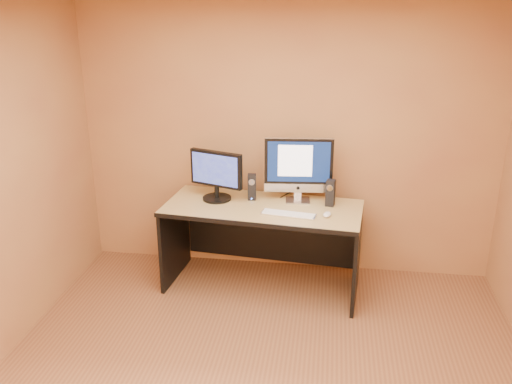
# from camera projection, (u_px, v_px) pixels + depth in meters

# --- Properties ---
(walls) EXTENTS (4.00, 4.00, 2.60)m
(walls) POSITION_uv_depth(u_px,v_px,m) (259.00, 225.00, 3.32)
(walls) COLOR #A47742
(walls) RESTS_ON ground
(ceiling) EXTENTS (4.00, 4.00, 0.00)m
(ceiling) POSITION_uv_depth(u_px,v_px,m) (259.00, 1.00, 2.87)
(ceiling) COLOR white
(ceiling) RESTS_ON walls
(desk) EXTENTS (1.84, 0.94, 0.82)m
(desk) POSITION_uv_depth(u_px,v_px,m) (262.00, 247.00, 5.05)
(desk) COLOR tan
(desk) RESTS_ON ground
(imac) EXTENTS (0.65, 0.29, 0.61)m
(imac) POSITION_uv_depth(u_px,v_px,m) (299.00, 170.00, 4.93)
(imac) COLOR #B5B5B9
(imac) RESTS_ON desk
(second_monitor) EXTENTS (0.59, 0.42, 0.47)m
(second_monitor) POSITION_uv_depth(u_px,v_px,m) (216.00, 176.00, 5.00)
(second_monitor) COLOR black
(second_monitor) RESTS_ON desk
(speaker_left) EXTENTS (0.08, 0.09, 0.24)m
(speaker_left) POSITION_uv_depth(u_px,v_px,m) (252.00, 187.00, 5.04)
(speaker_left) COLOR black
(speaker_left) RESTS_ON desk
(speaker_right) EXTENTS (0.09, 0.09, 0.24)m
(speaker_right) POSITION_uv_depth(u_px,v_px,m) (330.00, 193.00, 4.89)
(speaker_right) COLOR black
(speaker_right) RESTS_ON desk
(keyboard) EXTENTS (0.49, 0.20, 0.02)m
(keyboard) POSITION_uv_depth(u_px,v_px,m) (288.00, 214.00, 4.71)
(keyboard) COLOR silver
(keyboard) RESTS_ON desk
(mouse) EXTENTS (0.09, 0.13, 0.04)m
(mouse) POSITION_uv_depth(u_px,v_px,m) (327.00, 214.00, 4.68)
(mouse) COLOR silver
(mouse) RESTS_ON desk
(cable_a) EXTENTS (0.10, 0.23, 0.01)m
(cable_a) POSITION_uv_depth(u_px,v_px,m) (300.00, 196.00, 5.14)
(cable_a) COLOR black
(cable_a) RESTS_ON desk
(cable_b) EXTENTS (0.10, 0.18, 0.01)m
(cable_b) POSITION_uv_depth(u_px,v_px,m) (286.00, 194.00, 5.19)
(cable_b) COLOR black
(cable_b) RESTS_ON desk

